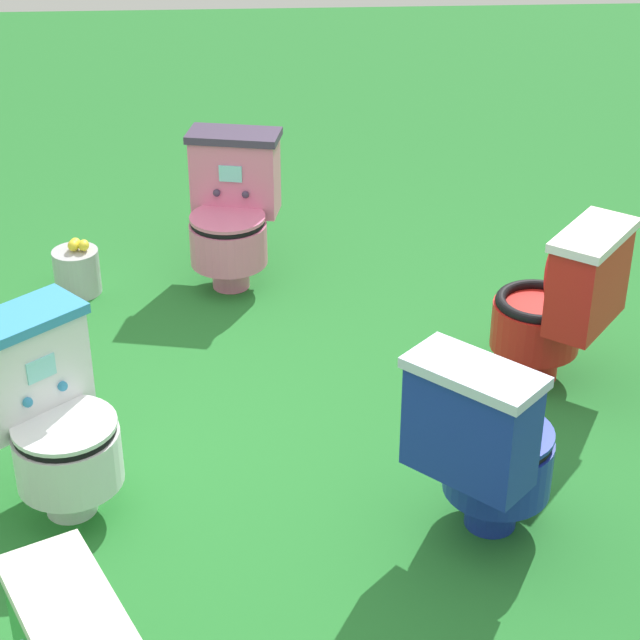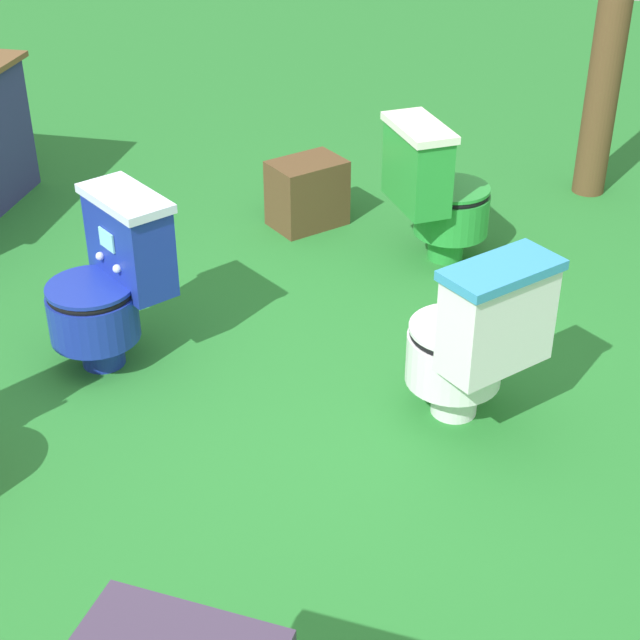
{
  "view_description": "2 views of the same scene",
  "coord_description": "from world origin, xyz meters",
  "px_view_note": "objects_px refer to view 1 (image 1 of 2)",
  "views": [
    {
      "loc": [
        3.34,
        -0.04,
        2.56
      ],
      "look_at": [
        -0.23,
        0.15,
        0.54
      ],
      "focal_mm": 63.28,
      "sensor_mm": 36.0,
      "label": 1
    },
    {
      "loc": [
        -3.09,
        -0.64,
        2.35
      ],
      "look_at": [
        0.17,
        -0.21,
        0.35
      ],
      "focal_mm": 56.15,
      "sensor_mm": 36.0,
      "label": 2
    }
  ],
  "objects_px": {
    "toilet_blue": "(486,446)",
    "lemon_bucket": "(77,270)",
    "toilet_red": "(560,303)",
    "toilet_white": "(49,415)",
    "toilet_pink": "(232,211)"
  },
  "relations": [
    {
      "from": "toilet_red",
      "to": "toilet_white",
      "type": "xyz_separation_m",
      "value": [
        0.7,
        -1.95,
        -0.0
      ]
    },
    {
      "from": "toilet_blue",
      "to": "lemon_bucket",
      "type": "distance_m",
      "value": 2.49
    },
    {
      "from": "toilet_pink",
      "to": "lemon_bucket",
      "type": "relative_size",
      "value": 2.63
    },
    {
      "from": "toilet_red",
      "to": "toilet_blue",
      "type": "bearing_deg",
      "value": -168.94
    },
    {
      "from": "toilet_white",
      "to": "toilet_pink",
      "type": "bearing_deg",
      "value": -152.03
    },
    {
      "from": "lemon_bucket",
      "to": "toilet_pink",
      "type": "bearing_deg",
      "value": 96.91
    },
    {
      "from": "toilet_pink",
      "to": "toilet_red",
      "type": "bearing_deg",
      "value": 154.62
    },
    {
      "from": "toilet_white",
      "to": "toilet_blue",
      "type": "relative_size",
      "value": 1.0
    },
    {
      "from": "toilet_pink",
      "to": "toilet_blue",
      "type": "distance_m",
      "value": 2.15
    },
    {
      "from": "toilet_red",
      "to": "toilet_blue",
      "type": "xyz_separation_m",
      "value": [
        0.95,
        -0.48,
        -0.0
      ]
    },
    {
      "from": "toilet_pink",
      "to": "toilet_white",
      "type": "bearing_deg",
      "value": 82.05
    },
    {
      "from": "toilet_white",
      "to": "toilet_blue",
      "type": "distance_m",
      "value": 1.49
    },
    {
      "from": "toilet_red",
      "to": "toilet_white",
      "type": "height_order",
      "value": "same"
    },
    {
      "from": "toilet_pink",
      "to": "lemon_bucket",
      "type": "xyz_separation_m",
      "value": [
        0.09,
        -0.75,
        -0.25
      ]
    },
    {
      "from": "toilet_red",
      "to": "toilet_blue",
      "type": "distance_m",
      "value": 1.07
    }
  ]
}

